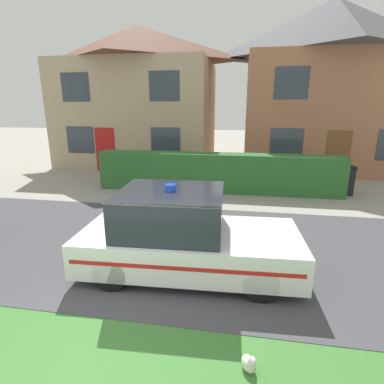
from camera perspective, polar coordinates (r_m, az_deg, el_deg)
The scene contains 8 objects.
ground_plane at distance 4.51m, azimuth -18.66°, elevation -27.27°, with size 80.00×80.00×0.00m, color gray.
road_strip at distance 7.03m, azimuth -6.13°, elevation -9.75°, with size 28.00×5.20×0.01m, color #424247.
garden_hedge at distance 11.14m, azimuth 4.77°, elevation 3.71°, with size 8.89×0.82×1.41m, color #2D662D.
police_car at distance 5.66m, azimuth -1.60°, elevation -8.15°, with size 4.12×2.00×1.68m.
cat at distance 4.13m, azimuth 10.83°, elevation -29.40°, with size 0.23×0.32×0.27m.
house_left at distance 17.47m, azimuth -10.01°, elevation 17.59°, with size 8.22×5.83×7.16m.
house_right at distance 17.31m, azimuth 24.43°, elevation 17.98°, with size 8.32×6.47×8.01m.
wheelie_bin at distance 12.05m, azimuth 26.70°, elevation 2.13°, with size 0.71×0.71×1.05m.
Camera 1 is at (1.78, -2.84, 3.02)m, focal length 28.00 mm.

